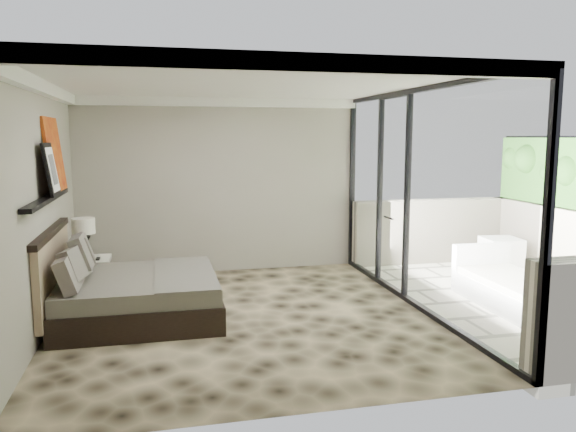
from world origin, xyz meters
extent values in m
plane|color=black|center=(0.00, 0.00, 0.00)|extent=(5.00, 5.00, 0.00)
cube|color=silver|center=(0.00, 0.00, 2.79)|extent=(4.50, 5.00, 0.02)
cube|color=gray|center=(0.00, 2.49, 1.40)|extent=(4.50, 0.02, 2.80)
cube|color=gray|center=(-2.24, 0.00, 1.40)|extent=(0.02, 5.00, 2.80)
cube|color=white|center=(2.25, 0.00, 1.40)|extent=(0.08, 5.00, 2.80)
cube|color=beige|center=(3.75, 0.00, -0.06)|extent=(3.00, 5.00, 0.12)
cube|color=black|center=(-2.18, 0.10, 1.50)|extent=(0.12, 2.20, 0.05)
cube|color=black|center=(-1.23, 0.28, 0.16)|extent=(1.88, 1.79, 0.32)
cube|color=#5C594D|center=(-1.23, 0.28, 0.42)|extent=(1.82, 1.73, 0.20)
cube|color=#4D4B42|center=(-0.69, 0.28, 0.52)|extent=(0.72, 1.77, 0.03)
cube|color=#897357|center=(-2.20, 0.28, 0.63)|extent=(0.08, 1.89, 0.90)
cube|color=black|center=(-1.94, 1.48, 0.28)|extent=(0.63, 0.63, 0.56)
cone|color=black|center=(-1.98, 1.44, 0.60)|extent=(0.18, 0.18, 0.16)
cone|color=black|center=(-1.98, 1.44, 0.76)|extent=(0.18, 0.18, 0.16)
cylinder|color=silver|center=(-1.98, 1.44, 0.98)|extent=(0.31, 0.31, 0.21)
cube|color=#9E4E0D|center=(-2.19, 0.78, 1.97)|extent=(0.13, 0.90, 0.90)
cube|color=black|center=(-2.14, 0.20, 1.82)|extent=(0.11, 0.50, 0.60)
cube|color=white|center=(4.45, 1.40, 0.28)|extent=(0.62, 0.62, 0.56)
cube|color=white|center=(3.49, -0.34, 0.15)|extent=(0.89, 1.74, 0.30)
cube|color=silver|center=(3.49, -0.34, 0.34)|extent=(0.85, 1.63, 0.09)
cube|color=white|center=(3.51, 0.47, 0.49)|extent=(0.86, 0.15, 0.38)
camera|label=1|loc=(-0.97, -6.56, 2.19)|focal=35.00mm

